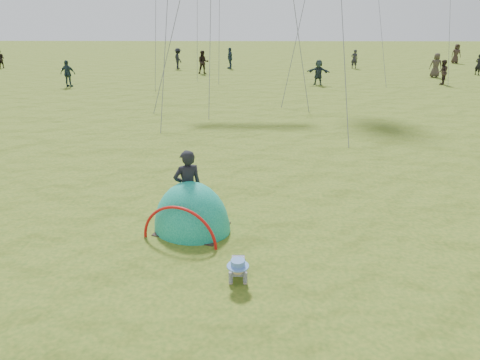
{
  "coord_description": "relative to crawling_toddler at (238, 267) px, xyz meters",
  "views": [
    {
      "loc": [
        0.64,
        -6.23,
        4.63
      ],
      "look_at": [
        0.51,
        2.98,
        1.0
      ],
      "focal_mm": 32.0,
      "sensor_mm": 36.0,
      "label": 1
    }
  ],
  "objects": [
    {
      "name": "crowd_person_10",
      "position": [
        20.24,
        36.06,
        0.62
      ],
      "size": [
        0.89,
        0.58,
        1.8
      ],
      "primitive_type": "imported",
      "rotation": [
        0.0,
        0.0,
        6.27
      ],
      "color": "#30231D",
      "rests_on": "ground"
    },
    {
      "name": "crowd_person_2",
      "position": [
        -1.3,
        31.69,
        0.61
      ],
      "size": [
        0.76,
        1.12,
        1.76
      ],
      "primitive_type": "imported",
      "rotation": [
        0.0,
        0.0,
        5.07
      ],
      "color": "#263749",
      "rests_on": "ground"
    },
    {
      "name": "crowd_person_4",
      "position": [
        14.38,
        26.5,
        0.61
      ],
      "size": [
        0.99,
        0.77,
        1.78
      ],
      "primitive_type": "imported",
      "rotation": [
        0.0,
        0.0,
        2.88
      ],
      "color": "#393128",
      "rests_on": "ground"
    },
    {
      "name": "popup_tent",
      "position": [
        -1.08,
        1.95,
        -0.28
      ],
      "size": [
        2.14,
        1.94,
        2.3
      ],
      "primitive_type": "ellipsoid",
      "rotation": [
        0.0,
        0.0,
        -0.31
      ],
      "color": "#037463",
      "rests_on": "ground"
    },
    {
      "name": "standing_adult",
      "position": [
        -1.19,
        2.27,
        0.62
      ],
      "size": [
        0.77,
        0.66,
        1.79
      ],
      "primitive_type": "imported",
      "rotation": [
        0.0,
        0.0,
        3.56
      ],
      "color": "black",
      "rests_on": "ground"
    },
    {
      "name": "crowd_person_7",
      "position": [
        13.41,
        23.03,
        0.54
      ],
      "size": [
        0.92,
        0.99,
        1.64
      ],
      "primitive_type": "imported",
      "rotation": [
        0.0,
        0.0,
        4.23
      ],
      "color": "black",
      "rests_on": "ground"
    },
    {
      "name": "crawling_toddler",
      "position": [
        0.0,
        0.0,
        0.0
      ],
      "size": [
        0.51,
        0.72,
        0.55
      ],
      "primitive_type": null,
      "rotation": [
        0.0,
        0.0,
        0.0
      ],
      "color": "black",
      "rests_on": "ground"
    },
    {
      "name": "crowd_person_14",
      "position": [
        -11.57,
        21.72,
        0.58
      ],
      "size": [
        1.05,
        0.53,
        1.72
      ],
      "primitive_type": "imported",
      "rotation": [
        0.0,
        0.0,
        3.03
      ],
      "color": "#20323B",
      "rests_on": "ground"
    },
    {
      "name": "crowd_person_9",
      "position": [
        -5.78,
        31.48,
        0.59
      ],
      "size": [
        1.1,
        1.29,
        1.73
      ],
      "primitive_type": "imported",
      "rotation": [
        0.0,
        0.0,
        2.07
      ],
      "color": "black",
      "rests_on": "ground"
    },
    {
      "name": "crowd_person_1",
      "position": [
        -3.3,
        28.3,
        0.62
      ],
      "size": [
        0.97,
        0.81,
        1.79
      ],
      "primitive_type": "imported",
      "rotation": [
        0.0,
        0.0,
        0.16
      ],
      "color": "black",
      "rests_on": "ground"
    },
    {
      "name": "crowd_person_6",
      "position": [
        9.57,
        31.97,
        0.52
      ],
      "size": [
        0.58,
        0.39,
        1.59
      ],
      "primitive_type": "imported",
      "rotation": [
        0.0,
        0.0,
        3.15
      ],
      "color": "#222128",
      "rests_on": "ground"
    },
    {
      "name": "crowd_person_13",
      "position": [
        -21.42,
        31.63,
        0.53
      ],
      "size": [
        0.84,
        0.69,
        1.6
      ],
      "primitive_type": "imported",
      "rotation": [
        0.0,
        0.0,
        6.18
      ],
      "color": "black",
      "rests_on": "ground"
    },
    {
      "name": "crowd_person_12",
      "position": [
        18.31,
        27.89,
        0.52
      ],
      "size": [
        0.61,
        0.69,
        1.59
      ],
      "primitive_type": "imported",
      "rotation": [
        0.0,
        0.0,
        2.05
      ],
      "color": "black",
      "rests_on": "ground"
    },
    {
      "name": "crowd_person_5",
      "position": [
        5.0,
        22.82,
        0.55
      ],
      "size": [
        1.61,
        0.87,
        1.65
      ],
      "primitive_type": "imported",
      "rotation": [
        0.0,
        0.0,
        6.02
      ],
      "color": "#243237",
      "rests_on": "ground"
    },
    {
      "name": "ground",
      "position": [
        -0.51,
        -0.48,
        -0.28
      ],
      "size": [
        140.0,
        140.0,
        0.0
      ],
      "primitive_type": "plane",
      "color": "#315217"
    }
  ]
}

